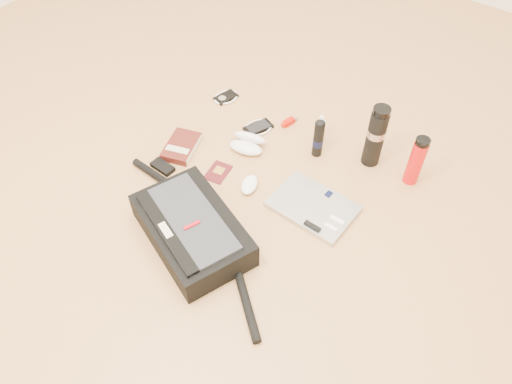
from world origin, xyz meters
TOP-DOWN VIEW (x-y plane):
  - ground at (0.00, 0.00)m, footprint 4.00×4.00m
  - messenger_bag at (-0.06, -0.23)m, footprint 0.86×0.43m
  - laptop at (0.21, 0.14)m, footprint 0.32×0.23m
  - book at (-0.40, 0.09)m, footprint 0.17×0.21m
  - passport at (-0.19, 0.08)m, footprint 0.10×0.12m
  - mouse at (-0.04, 0.09)m, footprint 0.09×0.12m
  - sunglasses_case at (-0.18, 0.26)m, footprint 0.17×0.15m
  - ipod at (-0.46, 0.46)m, footprint 0.11×0.12m
  - phone at (-0.21, 0.38)m, footprint 0.13×0.14m
  - inhaler at (-0.12, 0.49)m, footprint 0.04×0.09m
  - spray_bottle at (0.04, 0.48)m, footprint 0.04×0.04m
  - aerosol_can at (0.07, 0.40)m, footprint 0.05×0.05m
  - thermos_black at (0.27, 0.49)m, footprint 0.10×0.10m
  - thermos_red at (0.45, 0.49)m, footprint 0.07×0.07m

SIDE VIEW (x-z plane):
  - ground at x=0.00m, z-range 0.00..0.00m
  - passport at x=-0.19m, z-range 0.00..0.01m
  - ipod at x=-0.46m, z-range 0.00..0.01m
  - phone at x=-0.21m, z-range 0.00..0.01m
  - laptop at x=0.21m, z-range 0.00..0.03m
  - inhaler at x=-0.12m, z-range 0.00..0.02m
  - book at x=-0.40m, z-range 0.00..0.03m
  - mouse at x=-0.04m, z-range 0.00..0.03m
  - sunglasses_case at x=-0.18m, z-range -0.01..0.07m
  - spray_bottle at x=0.04m, z-range -0.01..0.12m
  - messenger_bag at x=-0.06m, z-range -0.01..0.12m
  - aerosol_can at x=0.07m, z-range 0.00..0.18m
  - thermos_red at x=0.45m, z-range 0.00..0.22m
  - thermos_black at x=0.27m, z-range 0.00..0.28m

